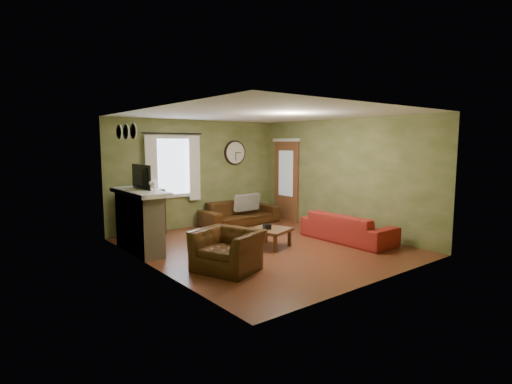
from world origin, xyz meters
TOP-DOWN VIEW (x-y plane):
  - floor at (0.00, 0.00)m, footprint 4.60×5.20m
  - ceiling at (0.00, 0.00)m, footprint 4.60×5.20m
  - wall_left at (-2.30, 0.00)m, footprint 0.00×5.20m
  - wall_right at (2.30, 0.00)m, footprint 0.00×5.20m
  - wall_back at (0.00, 2.60)m, footprint 4.60×0.00m
  - wall_front at (0.00, -2.60)m, footprint 4.60×0.00m
  - fireplace at (-2.10, 1.15)m, footprint 0.40×1.40m
  - firebox at (-1.91, 1.15)m, footprint 0.04×0.60m
  - mantel at (-2.07, 1.15)m, footprint 0.58×1.60m
  - tv at (-2.05, 1.30)m, footprint 0.08×0.60m
  - tv_screen at (-1.97, 1.30)m, footprint 0.02×0.62m
  - medallion_left at (-2.28, 0.80)m, footprint 0.28×0.28m
  - medallion_mid at (-2.28, 1.15)m, footprint 0.28×0.28m
  - medallion_right at (-2.28, 1.50)m, footprint 0.28×0.28m
  - window_pane at (-0.70, 2.58)m, footprint 1.00×0.02m
  - curtain_rod at (-0.70, 2.48)m, footprint 0.03×0.03m
  - curtain_left at (-1.25, 2.48)m, footprint 0.28×0.04m
  - curtain_right at (-0.15, 2.48)m, footprint 0.28×0.04m
  - wall_clock at (1.10, 2.55)m, footprint 0.64×0.06m
  - door at (2.27, 1.85)m, footprint 0.05×0.90m
  - bookshelf at (-1.49, 2.40)m, footprint 0.87×0.37m
  - book at (-1.38, 2.51)m, footprint 0.24×0.29m
  - sofa_brown at (0.91, 2.10)m, footprint 2.03×0.79m
  - pillow_left at (0.95, 2.04)m, footprint 0.42×0.17m
  - pillow_right at (1.27, 2.05)m, footprint 0.43×0.16m
  - sofa_red at (1.66, -0.72)m, footprint 0.79×2.02m
  - armchair at (-1.39, -0.77)m, footprint 1.18×1.26m
  - coffee_table at (0.07, -0.10)m, footprint 0.88×0.88m
  - tissue_box at (-0.02, -0.10)m, footprint 0.16×0.16m
  - wine_glass_a at (-2.05, 0.56)m, footprint 0.07×0.07m
  - wine_glass_b at (-2.05, 0.68)m, footprint 0.07×0.07m

SIDE VIEW (x-z plane):
  - floor at x=0.00m, z-range 0.00..0.00m
  - coffee_table at x=0.07m, z-range 0.00..0.37m
  - sofa_red at x=1.66m, z-range 0.00..0.59m
  - sofa_brown at x=0.91m, z-range 0.00..0.59m
  - firebox at x=-1.91m, z-range 0.02..0.57m
  - armchair at x=-1.39m, z-range 0.00..0.65m
  - tissue_box at x=-0.02m, z-range 0.35..0.45m
  - bookshelf at x=-1.49m, z-range 0.00..1.03m
  - fireplace at x=-2.10m, z-range 0.00..1.10m
  - pillow_left at x=0.95m, z-range 0.34..0.76m
  - pillow_right at x=1.27m, z-range 0.34..0.76m
  - book at x=-1.38m, z-range 0.95..0.97m
  - door at x=2.27m, z-range 0.00..2.10m
  - mantel at x=-2.07m, z-range 1.10..1.18m
  - wine_glass_a at x=-2.05m, z-range 1.18..1.37m
  - wine_glass_b at x=-2.05m, z-range 1.18..1.37m
  - wall_left at x=-2.30m, z-range 0.00..2.60m
  - wall_right at x=2.30m, z-range 0.00..2.60m
  - wall_back at x=0.00m, z-range 0.00..2.60m
  - wall_front at x=0.00m, z-range 0.00..2.60m
  - tv at x=-2.05m, z-range 1.18..1.53m
  - tv_screen at x=-1.97m, z-range 1.23..1.59m
  - curtain_left at x=-1.25m, z-range 0.67..2.23m
  - curtain_right at x=-0.15m, z-range 0.67..2.23m
  - window_pane at x=-0.70m, z-range 0.85..2.15m
  - wall_clock at x=1.10m, z-range 1.48..2.12m
  - medallion_left at x=-2.28m, z-range 2.24..2.26m
  - medallion_mid at x=-2.28m, z-range 2.24..2.26m
  - medallion_right at x=-2.28m, z-range 2.24..2.26m
  - curtain_rod at x=-0.70m, z-range 1.52..3.02m
  - ceiling at x=0.00m, z-range 2.60..2.60m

